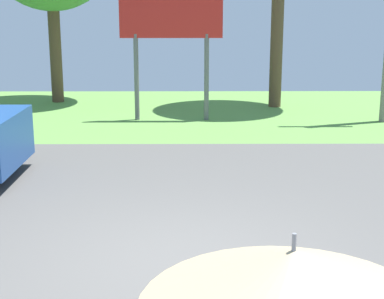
# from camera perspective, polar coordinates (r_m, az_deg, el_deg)

# --- Properties ---
(ground_plane) EXTENTS (40.00, 22.00, 0.20)m
(ground_plane) POSITION_cam_1_polar(r_m,az_deg,el_deg) (9.69, -0.94, -3.86)
(ground_plane) COLOR #565451
(roadside_billboard) EXTENTS (2.60, 0.12, 3.50)m
(roadside_billboard) POSITION_cam_1_polar(r_m,az_deg,el_deg) (15.08, -2.05, 12.48)
(roadside_billboard) COLOR slate
(roadside_billboard) RESTS_ON ground_plane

